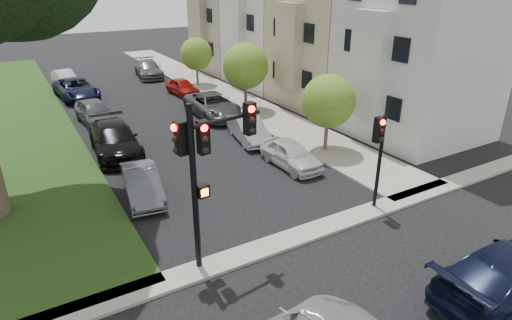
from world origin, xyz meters
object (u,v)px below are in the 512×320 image
car_parked_3 (183,87)px  car_parked_4 (149,69)px  car_parked_1 (249,129)px  small_tree_b (245,66)px  small_tree_a (328,101)px  car_parked_9 (65,78)px  car_parked_5 (142,184)px  traffic_signal_main (206,157)px  car_parked_2 (214,105)px  car_parked_7 (95,112)px  car_parked_8 (76,89)px  car_parked_0 (291,154)px  car_parked_6 (115,140)px  traffic_signal_secondary (379,146)px  small_tree_c (196,54)px

car_parked_3 → car_parked_4: car_parked_4 is taller
car_parked_1 → small_tree_b: bearing=72.7°
small_tree_a → car_parked_9: 25.59m
car_parked_3 → car_parked_5: 17.27m
small_tree_b → car_parked_1: 6.50m
small_tree_b → traffic_signal_main: (-9.56, -14.80, 0.72)m
car_parked_4 → car_parked_9: car_parked_4 is taller
car_parked_2 → car_parked_7: size_ratio=1.24×
car_parked_4 → car_parked_8: size_ratio=0.95×
traffic_signal_main → car_parked_0: (6.79, 5.19, -3.19)m
car_parked_5 → car_parked_7: size_ratio=0.90×
car_parked_6 → car_parked_3: bearing=55.9°
car_parked_0 → car_parked_6: bearing=138.5°
car_parked_1 → car_parked_4: car_parked_4 is taller
car_parked_4 → car_parked_7: car_parked_4 is taller
traffic_signal_secondary → car_parked_0: bearing=94.8°
car_parked_1 → car_parked_2: bearing=97.7°
car_parked_3 → car_parked_6: 12.37m
traffic_signal_secondary → car_parked_2: 14.88m
car_parked_0 → car_parked_4: car_parked_4 is taller
small_tree_a → car_parked_8: 20.93m
car_parked_2 → car_parked_4: 14.18m
small_tree_a → car_parked_0: small_tree_a is taller
small_tree_c → car_parked_8: (-9.78, 0.87, -1.94)m
car_parked_2 → car_parked_9: (-7.34, 14.69, -0.13)m
car_parked_8 → car_parked_0: bearing=-74.9°
car_parked_3 → car_parked_5: (-7.86, -15.37, 0.01)m
car_parked_4 → small_tree_c: bearing=-56.5°
traffic_signal_main → car_parked_5: traffic_signal_main is taller
small_tree_a → traffic_signal_main: bearing=-148.4°
traffic_signal_main → car_parked_8: size_ratio=1.01×
small_tree_a → car_parked_6: (-9.93, 5.44, -2.01)m
small_tree_a → small_tree_b: size_ratio=0.90×
small_tree_c → car_parked_8: small_tree_c is taller
car_parked_5 → car_parked_8: bearing=96.8°
small_tree_b → car_parked_7: (-9.80, 2.46, -2.38)m
car_parked_0 → small_tree_c: bearing=80.5°
car_parked_5 → car_parked_9: size_ratio=1.03×
car_parked_7 → car_parked_3: bearing=22.6°
small_tree_b → car_parked_5: small_tree_b is taller
car_parked_3 → car_parked_5: size_ratio=0.95×
car_parked_2 → car_parked_7: car_parked_2 is taller
small_tree_b → traffic_signal_secondary: 15.03m
traffic_signal_secondary → car_parked_7: (-7.47, 17.31, -2.03)m
car_parked_0 → car_parked_4: 23.68m
traffic_signal_secondary → car_parked_9: traffic_signal_secondary is taller
small_tree_b → car_parked_7: 10.38m
car_parked_5 → small_tree_c: bearing=68.1°
car_parked_0 → car_parked_8: 20.33m
car_parked_7 → car_parked_9: (-0.09, 12.12, -0.12)m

